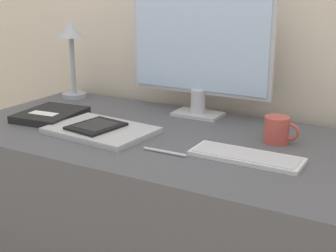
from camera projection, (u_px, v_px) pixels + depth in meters
The scene contains 9 objects.
desk at pixel (161, 234), 1.64m from camera, with size 1.39×0.70×0.74m.
monitor at pixel (199, 51), 1.67m from camera, with size 0.55×0.11×0.44m.
keyboard at pixel (246, 156), 1.31m from camera, with size 0.32×0.11×0.01m.
laptop at pixel (101, 130), 1.53m from camera, with size 0.35×0.26×0.02m.
ereader at pixel (96, 126), 1.53m from camera, with size 0.16×0.18×0.01m.
desk_lamp at pixel (72, 46), 1.95m from camera, with size 0.11×0.11×0.32m.
notebook at pixel (51, 115), 1.70m from camera, with size 0.21×0.25×0.03m.
coffee_mug at pixel (277, 130), 1.43m from camera, with size 0.11×0.08×0.08m.
pen at pixel (165, 152), 1.35m from camera, with size 0.14×0.01×0.01m.
Camera 1 is at (0.74, -1.10, 1.21)m, focal length 50.00 mm.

